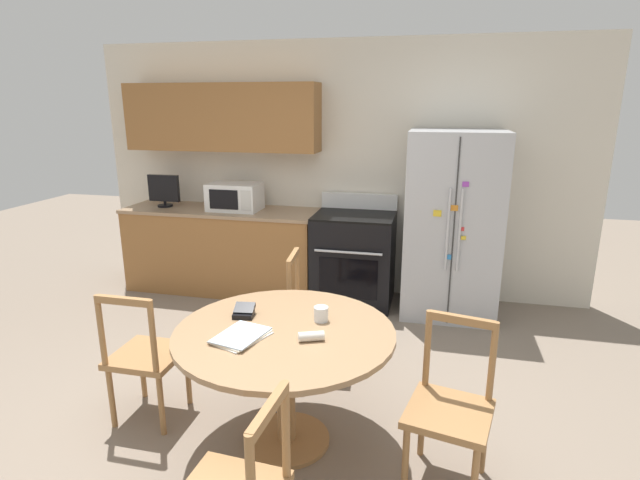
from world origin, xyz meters
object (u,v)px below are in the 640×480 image
object	(u,v)px
microwave	(235,197)
wallet	(244,312)
oven_range	(354,258)
dining_chair_left	(145,357)
dining_chair_far	(314,313)
dining_chair_right	(450,409)
candle_glass	(321,315)
countertop_tv	(164,190)
refrigerator	(452,225)

from	to	relation	value
microwave	wallet	bearing A→B (deg)	-66.40
oven_range	wallet	distance (m)	2.20
dining_chair_left	dining_chair_far	bearing A→B (deg)	45.63
oven_range	dining_chair_right	bearing A→B (deg)	-69.18
microwave	dining_chair_far	distance (m)	1.91
oven_range	microwave	xyz separation A→B (m)	(-1.27, 0.01, 0.57)
dining_chair_far	dining_chair_left	distance (m)	1.26
dining_chair_left	wallet	size ratio (longest dim) A/B	6.36
microwave	dining_chair_right	xyz separation A→B (m)	(2.18, -2.41, -0.61)
candle_glass	dining_chair_far	bearing A→B (deg)	106.78
countertop_tv	dining_chair_far	distance (m)	2.50
microwave	dining_chair_far	xyz separation A→B (m)	(1.19, -1.36, -0.61)
oven_range	dining_chair_right	world-z (taller)	oven_range
countertop_tv	wallet	size ratio (longest dim) A/B	2.43
refrigerator	wallet	size ratio (longest dim) A/B	12.34
countertop_tv	dining_chair_far	bearing A→B (deg)	-34.15
dining_chair_far	microwave	bearing A→B (deg)	-144.80
microwave	candle_glass	world-z (taller)	microwave
oven_range	microwave	bearing A→B (deg)	179.37
refrigerator	dining_chair_far	xyz separation A→B (m)	(-1.02, -1.31, -0.44)
countertop_tv	microwave	bearing A→B (deg)	0.80
microwave	dining_chair_right	distance (m)	3.30
candle_glass	dining_chair_right	bearing A→B (deg)	-20.07
countertop_tv	dining_chair_far	size ratio (longest dim) A/B	0.38
oven_range	microwave	size ratio (longest dim) A/B	2.04
countertop_tv	dining_chair_far	xyz separation A→B (m)	(1.99, -1.35, -0.65)
refrigerator	candle_glass	xyz separation A→B (m)	(-0.79, -2.07, -0.10)
microwave	candle_glass	distance (m)	2.57
dining_chair_right	wallet	world-z (taller)	dining_chair_right
oven_range	dining_chair_left	bearing A→B (deg)	-113.08
countertop_tv	dining_chair_right	bearing A→B (deg)	-38.75
dining_chair_right	dining_chair_left	size ratio (longest dim) A/B	1.00
dining_chair_right	candle_glass	bearing A→B (deg)	-8.00
wallet	dining_chair_left	bearing A→B (deg)	-171.22
dining_chair_far	dining_chair_left	world-z (taller)	same
dining_chair_right	candle_glass	world-z (taller)	dining_chair_right
countertop_tv	dining_chair_far	world-z (taller)	countertop_tv
dining_chair_right	candle_glass	size ratio (longest dim) A/B	10.25
countertop_tv	wallet	distance (m)	2.80
microwave	dining_chair_left	distance (m)	2.37
microwave	dining_chair_left	world-z (taller)	microwave
dining_chair_right	dining_chair_far	bearing A→B (deg)	-34.40
refrigerator	microwave	xyz separation A→B (m)	(-2.21, 0.06, 0.17)
countertop_tv	candle_glass	bearing A→B (deg)	-43.59
countertop_tv	dining_chair_right	size ratio (longest dim) A/B	0.38
dining_chair_left	wallet	xyz separation A→B (m)	(0.64, 0.10, 0.33)
oven_range	dining_chair_right	distance (m)	2.56
refrigerator	dining_chair_far	distance (m)	1.71
dining_chair_right	candle_glass	distance (m)	0.88
countertop_tv	dining_chair_left	bearing A→B (deg)	-63.73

